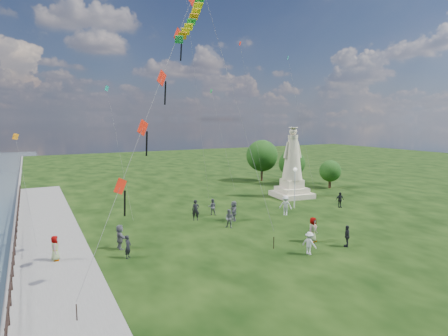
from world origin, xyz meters
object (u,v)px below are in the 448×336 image
statue (292,171)px  person_5 (120,237)px  person_8 (286,205)px  person_3 (347,236)px  lamppost (295,179)px  person_1 (230,219)px  person_9 (340,200)px  person_11 (234,211)px  person_7 (212,207)px  person_10 (55,250)px  person_6 (196,210)px  person_0 (128,247)px  person_2 (309,243)px  person_4 (313,230)px

statue → person_5: statue is taller
person_8 → person_3: bearing=-53.2°
lamppost → person_5: (-19.43, -4.35, -2.24)m
person_1 → person_5: size_ratio=0.91×
person_9 → person_3: bearing=-123.1°
lamppost → person_3: size_ratio=2.66×
lamppost → person_11: size_ratio=2.32×
person_1 → person_8: size_ratio=0.85×
person_1 → person_7: 4.81m
person_10 → person_11: (15.54, 3.44, 0.10)m
person_3 → person_7: 13.94m
person_7 → person_6: bearing=49.5°
person_8 → statue: bearing=94.6°
person_0 → person_3: 15.90m
person_8 → person_7: bearing=-161.6°
person_11 → person_1: bearing=-13.5°
person_3 → person_1: bearing=-101.6°
person_8 → person_11: (-5.56, 0.58, -0.03)m
person_2 → person_9: person_9 is taller
person_7 → person_2: bearing=119.7°
person_0 → person_2: size_ratio=0.99×
person_3 → person_8: 9.82m
person_8 → person_4: bearing=-66.1°
person_3 → person_7: size_ratio=1.01×
person_2 → person_5: person_5 is taller
person_2 → person_6: size_ratio=0.83×
person_3 → person_8: size_ratio=0.84×
person_0 → person_8: size_ratio=0.83×
person_8 → person_10: 21.29m
lamppost → person_9: (4.42, -2.15, -2.32)m
person_0 → person_5: bearing=39.9°
person_5 → person_7: bearing=-64.8°
person_0 → person_11: person_11 is taller
person_4 → person_6: (-5.53, 9.98, -0.00)m
person_3 → person_11: person_11 is taller
person_8 → person_5: bearing=-125.7°
person_1 → person_6: bearing=159.9°
person_2 → person_8: (5.19, 9.62, 0.16)m
person_8 → person_10: (-21.09, -2.86, -0.13)m
person_2 → person_6: bearing=-6.1°
person_4 → person_5: bearing=139.6°
person_3 → person_9: bearing=-177.3°
person_0 → person_5: 2.10m
person_10 → person_8: bearing=-71.5°
person_6 → person_3: bearing=-40.2°
person_1 → person_4: size_ratio=0.85×
person_8 → person_9: (7.14, -0.12, -0.14)m
person_0 → person_3: person_3 is taller
statue → person_11: bearing=-145.4°
person_7 → lamppost: bearing=-164.4°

